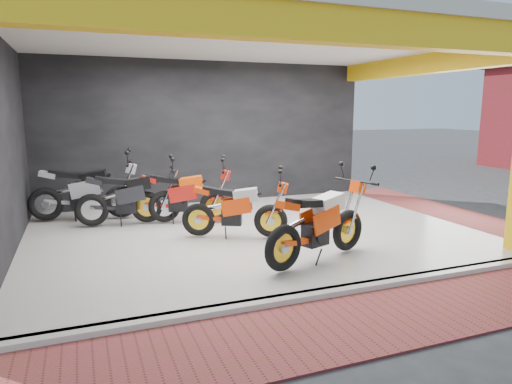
% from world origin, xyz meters
% --- Properties ---
extents(ground, '(80.00, 80.00, 0.00)m').
position_xyz_m(ground, '(0.00, 0.00, 0.00)').
color(ground, '#2D2D30').
rests_on(ground, ground).
extents(showroom_floor, '(8.00, 6.00, 0.10)m').
position_xyz_m(showroom_floor, '(0.00, 2.00, 0.05)').
color(showroom_floor, silver).
rests_on(showroom_floor, ground).
extents(showroom_ceiling, '(8.40, 6.40, 0.20)m').
position_xyz_m(showroom_ceiling, '(0.00, 2.00, 3.60)').
color(showroom_ceiling, beige).
rests_on(showroom_ceiling, corner_column).
extents(back_wall, '(8.20, 0.20, 3.50)m').
position_xyz_m(back_wall, '(0.00, 5.10, 1.75)').
color(back_wall, black).
rests_on(back_wall, ground).
extents(header_beam_front, '(8.40, 0.30, 0.40)m').
position_xyz_m(header_beam_front, '(0.00, -1.00, 3.30)').
color(header_beam_front, yellow).
rests_on(header_beam_front, corner_column).
extents(header_beam_right, '(0.30, 6.40, 0.40)m').
position_xyz_m(header_beam_right, '(4.00, 2.00, 3.30)').
color(header_beam_right, yellow).
rests_on(header_beam_right, corner_column).
extents(floor_kerb, '(8.00, 0.20, 0.10)m').
position_xyz_m(floor_kerb, '(0.00, -1.02, 0.05)').
color(floor_kerb, silver).
rests_on(floor_kerb, ground).
extents(paver_front, '(9.00, 1.40, 0.03)m').
position_xyz_m(paver_front, '(0.00, -1.80, 0.01)').
color(paver_front, maroon).
rests_on(paver_front, ground).
extents(paver_right, '(1.40, 7.00, 0.03)m').
position_xyz_m(paver_right, '(4.80, 2.00, 0.01)').
color(paver_right, maroon).
rests_on(paver_right, ground).
extents(moto_hero, '(2.37, 1.54, 1.36)m').
position_xyz_m(moto_hero, '(0.97, 0.25, 0.78)').
color(moto_hero, '#FF430A').
rests_on(moto_hero, showroom_floor).
extents(moto_row_a, '(2.12, 1.51, 1.22)m').
position_xyz_m(moto_row_a, '(0.12, 1.40, 0.71)').
color(moto_row_a, '#E63C09').
rests_on(moto_row_a, showroom_floor).
extents(moto_row_b, '(2.22, 1.07, 1.30)m').
position_xyz_m(moto_row_b, '(-1.43, 3.19, 0.75)').
color(moto_row_b, black).
rests_on(moto_row_b, showroom_floor).
extents(moto_row_c, '(2.25, 1.41, 1.29)m').
position_xyz_m(moto_row_c, '(-0.47, 2.87, 0.74)').
color(moto_row_c, red).
rests_on(moto_row_c, showroom_floor).
extents(moto_row_d, '(2.39, 1.24, 1.39)m').
position_xyz_m(moto_row_d, '(-2.20, 3.91, 0.80)').
color(moto_row_d, '#A2A4A9').
rests_on(moto_row_d, showroom_floor).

